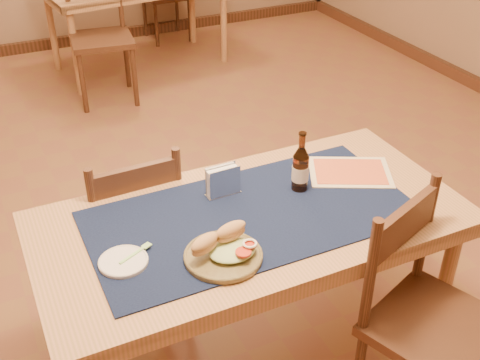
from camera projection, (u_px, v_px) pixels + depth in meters
name	position (u px, v px, depth m)	size (l,w,h in m)	color
main_table	(251.00, 233.00, 2.27)	(1.60, 0.80, 0.75)	#B37A54
placemat	(252.00, 215.00, 2.23)	(1.20, 0.60, 0.01)	#101B3B
baseboard	(184.00, 243.00, 3.21)	(6.00, 7.00, 0.10)	#4B291A
chair_main_far	(132.00, 227.00, 2.64)	(0.42, 0.42, 0.89)	#4B291A
chair_main_near	(429.00, 318.00, 2.14)	(0.56, 0.56, 0.95)	#4B291A
chair_back_near	(100.00, 35.00, 4.64)	(0.51, 0.51, 1.00)	#4B291A
sandwich_plate	(224.00, 250.00, 2.00)	(0.27, 0.27, 0.10)	brown
side_plate	(123.00, 261.00, 1.99)	(0.17, 0.17, 0.01)	silver
fork	(138.00, 252.00, 2.02)	(0.13, 0.07, 0.00)	#98E17B
beer_bottle	(300.00, 169.00, 2.33)	(0.07, 0.07, 0.25)	#4C260D
napkin_holder	(223.00, 182.00, 2.31)	(0.14, 0.05, 0.12)	silver
menu_card	(350.00, 172.00, 2.47)	(0.40, 0.36, 0.01)	beige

